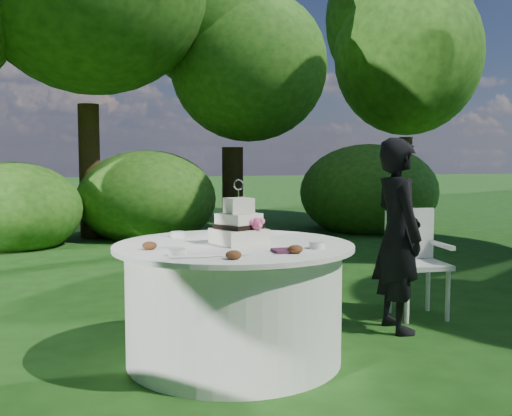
% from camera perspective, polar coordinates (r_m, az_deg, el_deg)
% --- Properties ---
extents(ground, '(80.00, 80.00, 0.00)m').
position_cam_1_polar(ground, '(4.08, -2.10, -14.18)').
color(ground, '#17390F').
rests_on(ground, ground).
extents(napkins, '(0.14, 0.14, 0.02)m').
position_cam_1_polar(napkins, '(3.55, 2.78, -4.08)').
color(napkins, '#491F38').
rests_on(napkins, table).
extents(feather_plume, '(0.48, 0.07, 0.01)m').
position_cam_1_polar(feather_plume, '(3.40, -4.44, -4.54)').
color(feather_plume, white).
rests_on(feather_plume, table).
extents(guest, '(0.37, 0.55, 1.48)m').
position_cam_1_polar(guest, '(4.70, 13.37, -2.52)').
color(guest, black).
rests_on(guest, ground).
extents(table, '(1.56, 1.56, 0.77)m').
position_cam_1_polar(table, '(3.97, -2.12, -8.87)').
color(table, white).
rests_on(table, ground).
extents(cake, '(0.37, 0.37, 0.42)m').
position_cam_1_polar(cake, '(3.88, -1.60, -1.77)').
color(cake, white).
rests_on(cake, table).
extents(chair, '(0.48, 0.47, 0.90)m').
position_cam_1_polar(chair, '(5.23, 14.87, -4.25)').
color(chair, silver).
rests_on(chair, ground).
extents(votives, '(0.97, 0.90, 0.04)m').
position_cam_1_polar(votives, '(3.78, -3.18, -3.37)').
color(votives, white).
rests_on(votives, table).
extents(petal_cups, '(0.96, 1.15, 0.05)m').
position_cam_1_polar(petal_cups, '(3.72, -1.94, -3.43)').
color(petal_cups, '#562D16').
rests_on(petal_cups, table).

